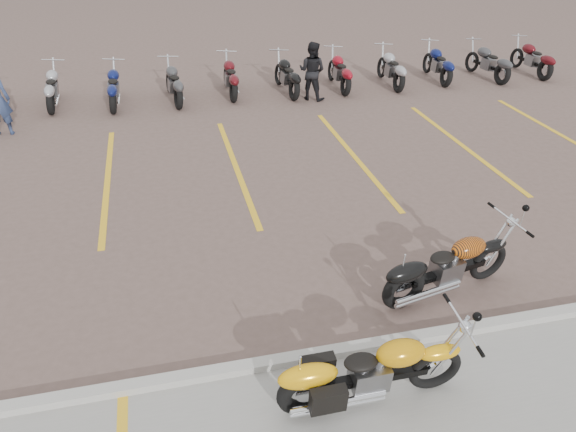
{
  "coord_description": "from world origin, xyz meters",
  "views": [
    {
      "loc": [
        -1.5,
        -7.07,
        5.14
      ],
      "look_at": [
        0.29,
        0.38,
        0.75
      ],
      "focal_mm": 35.0,
      "sensor_mm": 36.0,
      "label": 1
    }
  ],
  "objects": [
    {
      "name": "yellow_cruiser",
      "position": [
        0.45,
        -2.78,
        0.45
      ],
      "size": [
        2.22,
        0.32,
        0.92
      ],
      "rotation": [
        0.14,
        0.0,
        -0.0
      ],
      "color": "black",
      "rests_on": "ground"
    },
    {
      "name": "ground",
      "position": [
        0.0,
        0.0,
        0.0
      ],
      "size": [
        100.0,
        100.0,
        0.0
      ],
      "primitive_type": "plane",
      "color": "brown",
      "rests_on": "ground"
    },
    {
      "name": "bg_bike_row",
      "position": [
        1.44,
        9.08,
        0.55
      ],
      "size": [
        18.82,
        2.01,
        1.1
      ],
      "color": "black",
      "rests_on": "ground"
    },
    {
      "name": "curb",
      "position": [
        0.0,
        -2.0,
        0.06
      ],
      "size": [
        60.0,
        0.18,
        0.12
      ],
      "primitive_type": "cube",
      "color": "#ADAAA3",
      "rests_on": "ground"
    },
    {
      "name": "parking_stripes",
      "position": [
        0.0,
        4.0,
        0.0
      ],
      "size": [
        38.0,
        5.5,
        0.01
      ],
      "primitive_type": null,
      "color": "gold",
      "rests_on": "ground"
    },
    {
      "name": "person_b",
      "position": [
        2.86,
        8.15,
        0.82
      ],
      "size": [
        1.01,
        0.98,
        1.63
      ],
      "primitive_type": "imported",
      "rotation": [
        0.0,
        0.0,
        2.47
      ],
      "color": "black",
      "rests_on": "ground"
    },
    {
      "name": "flame_cruiser",
      "position": [
        2.25,
        -1.12,
        0.45
      ],
      "size": [
        2.19,
        0.6,
        0.91
      ],
      "rotation": [
        0.1,
        0.0,
        0.21
      ],
      "color": "black",
      "rests_on": "ground"
    }
  ]
}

